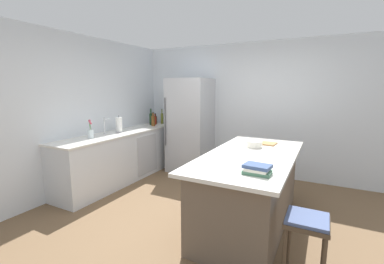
# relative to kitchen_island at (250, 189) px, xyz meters

# --- Properties ---
(ground_plane) EXTENTS (7.20, 7.20, 0.00)m
(ground_plane) POSITION_rel_kitchen_island_xyz_m (-0.49, -0.21, -0.47)
(ground_plane) COLOR brown
(wall_rear) EXTENTS (6.00, 0.10, 2.60)m
(wall_rear) POSITION_rel_kitchen_island_xyz_m (-0.49, 2.04, 0.83)
(wall_rear) COLOR silver
(wall_rear) RESTS_ON ground_plane
(wall_left) EXTENTS (0.10, 6.00, 2.60)m
(wall_left) POSITION_rel_kitchen_island_xyz_m (-2.94, -0.21, 0.83)
(wall_left) COLOR silver
(wall_left) RESTS_ON ground_plane
(counter_run_left) EXTENTS (0.65, 2.77, 0.92)m
(counter_run_left) POSITION_rel_kitchen_island_xyz_m (-2.57, 0.52, -0.01)
(counter_run_left) COLOR silver
(counter_run_left) RESTS_ON ground_plane
(kitchen_island) EXTENTS (1.02, 2.21, 0.92)m
(kitchen_island) POSITION_rel_kitchen_island_xyz_m (0.00, 0.00, 0.00)
(kitchen_island) COLOR brown
(kitchen_island) RESTS_ON ground_plane
(refrigerator) EXTENTS (0.81, 0.77, 1.92)m
(refrigerator) POSITION_rel_kitchen_island_xyz_m (-1.71, 1.62, 0.49)
(refrigerator) COLOR #B7BABF
(refrigerator) RESTS_ON ground_plane
(bar_stool) EXTENTS (0.36, 0.36, 0.64)m
(bar_stool) POSITION_rel_kitchen_island_xyz_m (0.71, -0.81, 0.06)
(bar_stool) COLOR #473828
(bar_stool) RESTS_ON ground_plane
(sink_faucet) EXTENTS (0.15, 0.05, 0.30)m
(sink_faucet) POSITION_rel_kitchen_island_xyz_m (-2.62, 0.17, 0.61)
(sink_faucet) COLOR silver
(sink_faucet) RESTS_ON counter_run_left
(flower_vase) EXTENTS (0.10, 0.10, 0.30)m
(flower_vase) POSITION_rel_kitchen_island_xyz_m (-2.59, -0.18, 0.54)
(flower_vase) COLOR silver
(flower_vase) RESTS_ON counter_run_left
(paper_towel_roll) EXTENTS (0.14, 0.14, 0.31)m
(paper_towel_roll) POSITION_rel_kitchen_island_xyz_m (-2.58, 0.48, 0.59)
(paper_towel_roll) COLOR gray
(paper_towel_roll) RESTS_ON counter_run_left
(olive_oil_bottle) EXTENTS (0.06, 0.06, 0.33)m
(olive_oil_bottle) POSITION_rel_kitchen_island_xyz_m (-2.53, 1.79, 0.58)
(olive_oil_bottle) COLOR olive
(olive_oil_bottle) RESTS_ON counter_run_left
(syrup_bottle) EXTENTS (0.07, 0.07, 0.24)m
(syrup_bottle) POSITION_rel_kitchen_island_xyz_m (-2.63, 1.69, 0.55)
(syrup_bottle) COLOR #5B3319
(syrup_bottle) RESTS_ON counter_run_left
(hot_sauce_bottle) EXTENTS (0.04, 0.04, 0.24)m
(hot_sauce_bottle) POSITION_rel_kitchen_island_xyz_m (-2.58, 1.60, 0.55)
(hot_sauce_bottle) COLOR red
(hot_sauce_bottle) RESTS_ON counter_run_left
(wine_bottle) EXTENTS (0.07, 0.07, 0.36)m
(wine_bottle) POSITION_rel_kitchen_island_xyz_m (-2.62, 1.51, 0.60)
(wine_bottle) COLOR #19381E
(wine_bottle) RESTS_ON counter_run_left
(whiskey_bottle) EXTENTS (0.08, 0.08, 0.29)m
(whiskey_bottle) POSITION_rel_kitchen_island_xyz_m (-2.50, 1.42, 0.57)
(whiskey_bottle) COLOR brown
(whiskey_bottle) RESTS_ON counter_run_left
(cookbook_stack) EXTENTS (0.26, 0.21, 0.09)m
(cookbook_stack) POSITION_rel_kitchen_island_xyz_m (0.25, -0.72, 0.50)
(cookbook_stack) COLOR #4C7F60
(cookbook_stack) RESTS_ON kitchen_island
(mixing_bowl) EXTENTS (0.21, 0.21, 0.09)m
(mixing_bowl) POSITION_rel_kitchen_island_xyz_m (-0.05, 0.36, 0.50)
(mixing_bowl) COLOR silver
(mixing_bowl) RESTS_ON kitchen_island
(cutting_board) EXTENTS (0.37, 0.26, 0.02)m
(cutting_board) POSITION_rel_kitchen_island_xyz_m (0.00, 0.67, 0.47)
(cutting_board) COLOR #9E7042
(cutting_board) RESTS_ON kitchen_island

